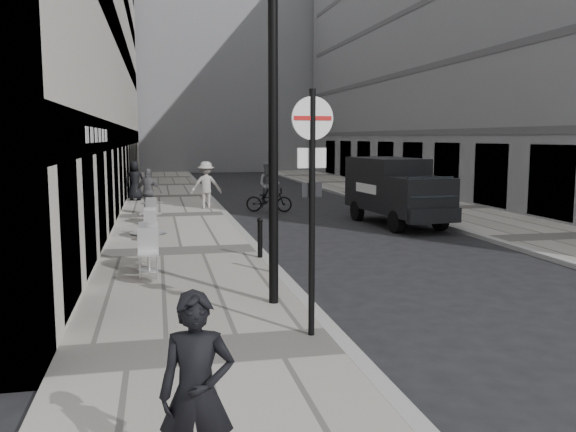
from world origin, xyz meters
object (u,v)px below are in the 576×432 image
object	(u,v)px
walking_man	(197,394)
cyclist	(269,193)
sign_post	(312,180)
lamppost	(273,96)
panel_van	(395,188)

from	to	relation	value
walking_man	cyclist	xyz separation A→B (m)	(4.21, 19.77, -0.17)
sign_post	lamppost	distance (m)	2.30
panel_van	sign_post	bearing A→B (deg)	-122.59
walking_man	sign_post	bearing A→B (deg)	72.65
panel_van	cyclist	size ratio (longest dim) A/B	2.48
lamppost	cyclist	bearing A→B (deg)	79.95
lamppost	cyclist	size ratio (longest dim) A/B	3.19
lamppost	panel_van	world-z (taller)	lamppost
walking_man	sign_post	distance (m)	4.46
walking_man	panel_van	distance (m)	17.09
walking_man	lamppost	bearing A→B (deg)	82.88
walking_man	sign_post	xyz separation A→B (m)	(1.92, 3.75, 1.46)
walking_man	cyclist	size ratio (longest dim) A/B	0.83
sign_post	cyclist	world-z (taller)	sign_post
walking_man	panel_van	size ratio (longest dim) A/B	0.34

